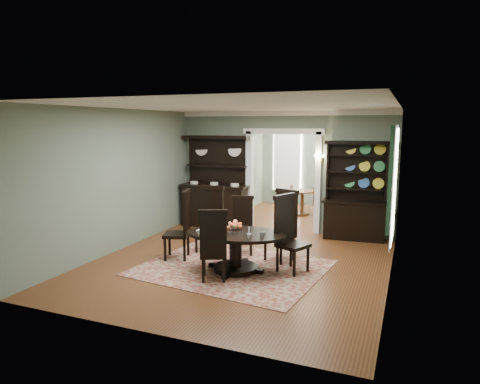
% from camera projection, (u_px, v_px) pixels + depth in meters
% --- Properties ---
extents(room, '(5.51, 6.01, 3.01)m').
position_uv_depth(room, '(239.00, 183.00, 8.06)').
color(room, brown).
rests_on(room, ground).
extents(parlor, '(3.51, 3.50, 3.01)m').
position_uv_depth(parlor, '(306.00, 163.00, 13.10)').
color(parlor, brown).
rests_on(parlor, ground).
extents(doorway_trim, '(2.08, 0.25, 2.57)m').
position_uv_depth(doorway_trim, '(283.00, 167.00, 10.76)').
color(doorway_trim, white).
rests_on(doorway_trim, floor).
extents(right_window, '(0.15, 1.47, 2.12)m').
position_uv_depth(right_window, '(393.00, 183.00, 7.87)').
color(right_window, white).
rests_on(right_window, wall_right).
extents(wall_sconce, '(0.27, 0.21, 0.21)m').
position_uv_depth(wall_sconce, '(320.00, 157.00, 10.23)').
color(wall_sconce, gold).
rests_on(wall_sconce, back_wall_right).
extents(rug, '(3.55, 3.05, 0.01)m').
position_uv_depth(rug, '(233.00, 268.00, 8.03)').
color(rug, maroon).
rests_on(rug, floor).
extents(dining_table, '(1.97, 1.90, 0.72)m').
position_uv_depth(dining_table, '(236.00, 244.00, 7.79)').
color(dining_table, black).
rests_on(dining_table, rug).
extents(centerpiece, '(1.34, 0.86, 0.22)m').
position_uv_depth(centerpiece, '(235.00, 229.00, 7.74)').
color(centerpiece, silver).
rests_on(centerpiece, dining_table).
extents(chair_far_left, '(0.53, 0.49, 1.39)m').
position_uv_depth(chair_far_left, '(211.00, 217.00, 9.05)').
color(chair_far_left, black).
rests_on(chair_far_left, rug).
extents(chair_far_mid, '(0.57, 0.56, 1.20)m').
position_uv_depth(chair_far_mid, '(243.00, 223.00, 8.91)').
color(chair_far_mid, black).
rests_on(chair_far_mid, rug).
extents(chair_far_right, '(0.67, 0.65, 1.41)m').
position_uv_depth(chair_far_right, '(283.00, 223.00, 8.44)').
color(chair_far_right, black).
rests_on(chair_far_right, rug).
extents(chair_end_left, '(0.62, 0.64, 1.40)m').
position_uv_depth(chair_end_left, '(182.00, 223.00, 8.48)').
color(chair_end_left, black).
rests_on(chair_end_left, rug).
extents(chair_end_right, '(0.66, 0.68, 1.42)m').
position_uv_depth(chair_end_right, '(288.00, 231.00, 7.79)').
color(chair_end_right, black).
rests_on(chair_end_right, rug).
extents(chair_near, '(0.61, 0.60, 1.28)m').
position_uv_depth(chair_near, '(213.00, 244.00, 7.23)').
color(chair_near, black).
rests_on(chair_near, rug).
extents(sideboard, '(1.82, 0.66, 2.38)m').
position_uv_depth(sideboard, '(216.00, 195.00, 11.28)').
color(sideboard, black).
rests_on(sideboard, floor).
extents(welsh_dresser, '(1.51, 0.66, 2.30)m').
position_uv_depth(welsh_dresser, '(355.00, 204.00, 9.98)').
color(welsh_dresser, black).
rests_on(welsh_dresser, floor).
extents(parlor_table, '(0.80, 0.80, 0.74)m').
position_uv_depth(parlor_table, '(302.00, 199.00, 12.68)').
color(parlor_table, '#572F18').
rests_on(parlor_table, parlor_floor).
extents(parlor_chair_left, '(0.38, 0.38, 0.89)m').
position_uv_depth(parlor_chair_left, '(288.00, 199.00, 12.77)').
color(parlor_chair_left, '#572F18').
rests_on(parlor_chair_left, parlor_floor).
extents(parlor_chair_right, '(0.42, 0.41, 0.90)m').
position_uv_depth(parlor_chair_right, '(320.00, 202.00, 12.12)').
color(parlor_chair_right, '#572F18').
rests_on(parlor_chair_right, parlor_floor).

